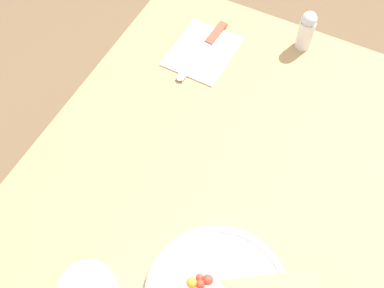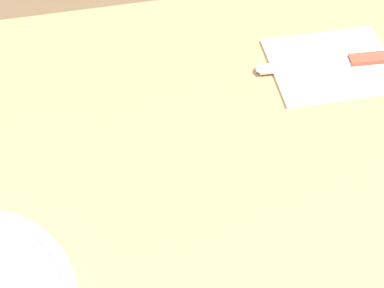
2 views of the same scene
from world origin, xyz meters
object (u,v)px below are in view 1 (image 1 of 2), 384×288
at_px(salt_shaker, 306,30).
at_px(butter_knife, 205,47).
at_px(napkin_folded, 203,52).
at_px(dining_table, 216,245).

bearing_deg(salt_shaker, butter_knife, -60.04).
bearing_deg(butter_knife, salt_shaker, 124.00).
bearing_deg(napkin_folded, butter_knife, 175.96).
relative_size(napkin_folded, salt_shaker, 1.68).
bearing_deg(dining_table, butter_knife, -150.49).
bearing_deg(dining_table, salt_shaker, -178.08).
bearing_deg(butter_knife, napkin_folded, 0.00).
relative_size(napkin_folded, butter_knife, 0.81).
relative_size(dining_table, butter_knife, 5.31).
distance_m(butter_knife, salt_shaker, 0.23).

